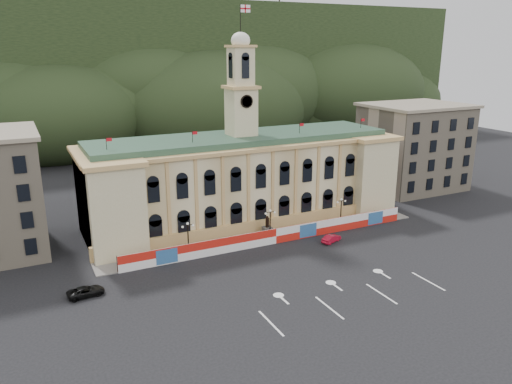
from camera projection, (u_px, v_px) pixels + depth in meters
name	position (u px, v px, depth m)	size (l,w,h in m)	color
ground	(329.00, 281.00, 67.29)	(260.00, 260.00, 0.00)	black
lane_markings	(351.00, 297.00, 62.99)	(26.00, 10.00, 0.02)	white
hill_ridge	(124.00, 81.00, 166.87)	(230.00, 80.00, 64.00)	black
city_hall	(243.00, 178.00, 88.88)	(56.20, 17.60, 37.10)	beige
side_building_right	(414.00, 146.00, 109.56)	(21.00, 17.00, 18.60)	tan
hoarding_fence	(276.00, 236.00, 79.94)	(50.00, 0.44, 2.50)	red
pavement	(268.00, 237.00, 82.55)	(56.00, 5.50, 0.16)	slate
statue	(267.00, 230.00, 82.46)	(1.40, 1.40, 3.72)	#595651
lamp_left	(188.00, 235.00, 75.12)	(1.96, 0.44, 5.15)	black
lamp_center	(270.00, 222.00, 81.07)	(1.96, 0.44, 5.15)	black
lamp_right	(341.00, 210.00, 87.01)	(1.96, 0.44, 5.15)	black
red_sedan	(331.00, 238.00, 80.54)	(4.03, 2.57, 1.25)	#AA0C22
black_suv	(86.00, 292.00, 63.05)	(4.74, 2.48, 1.27)	black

